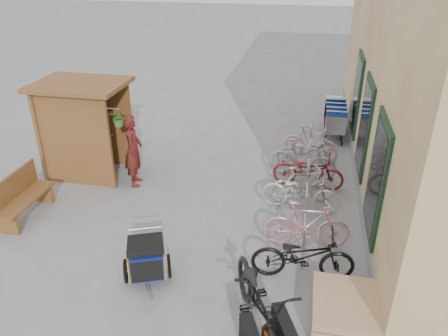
% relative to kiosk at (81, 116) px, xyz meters
% --- Properties ---
extents(ground, '(80.00, 80.00, 0.00)m').
position_rel_kiosk_xyz_m(ground, '(3.28, -2.47, -1.55)').
color(ground, gray).
extents(kiosk, '(2.49, 1.65, 2.40)m').
position_rel_kiosk_xyz_m(kiosk, '(0.00, 0.00, 0.00)').
color(kiosk, brown).
rests_on(kiosk, ground).
extents(bike_rack, '(0.05, 5.35, 0.86)m').
position_rel_kiosk_xyz_m(bike_rack, '(5.58, -0.07, -1.04)').
color(bike_rack, '#A5A8AD').
rests_on(bike_rack, ground).
extents(pallet_stack, '(1.00, 1.20, 0.40)m').
position_rel_kiosk_xyz_m(pallet_stack, '(6.28, -3.87, -1.34)').
color(pallet_stack, tan).
rests_on(pallet_stack, ground).
extents(bench, '(0.49, 1.60, 1.02)m').
position_rel_kiosk_xyz_m(bench, '(-0.41, -2.19, -1.03)').
color(bench, brown).
rests_on(bench, ground).
extents(shopping_carts, '(0.62, 2.09, 1.11)m').
position_rel_kiosk_xyz_m(shopping_carts, '(6.28, 3.97, -0.90)').
color(shopping_carts, silver).
rests_on(shopping_carts, ground).
extents(child_trailer, '(0.91, 1.39, 0.81)m').
position_rel_kiosk_xyz_m(child_trailer, '(2.91, -3.53, -1.10)').
color(child_trailer, '#1B2696').
rests_on(child_trailer, ground).
extents(cargo_bike, '(1.61, 2.41, 1.20)m').
position_rel_kiosk_xyz_m(cargo_bike, '(4.98, -4.39, -0.96)').
color(cargo_bike, black).
rests_on(cargo_bike, ground).
extents(person_kiosk, '(0.59, 0.75, 1.81)m').
position_rel_kiosk_xyz_m(person_kiosk, '(1.42, -0.30, -0.65)').
color(person_kiosk, maroon).
rests_on(person_kiosk, ground).
extents(bike_0, '(1.85, 0.80, 0.94)m').
position_rel_kiosk_xyz_m(bike_0, '(5.58, -2.98, -1.08)').
color(bike_0, black).
rests_on(bike_0, ground).
extents(bike_1, '(1.70, 0.60, 1.00)m').
position_rel_kiosk_xyz_m(bike_1, '(5.61, -2.05, -1.05)').
color(bike_1, pink).
rests_on(bike_1, ground).
extents(bike_2, '(1.77, 0.73, 0.91)m').
position_rel_kiosk_xyz_m(bike_2, '(5.45, -0.70, -1.10)').
color(bike_2, beige).
rests_on(bike_2, ground).
extents(bike_3, '(1.58, 0.76, 0.91)m').
position_rel_kiosk_xyz_m(bike_3, '(5.47, -0.39, -1.10)').
color(bike_3, beige).
rests_on(bike_3, ground).
extents(bike_4, '(1.76, 0.76, 0.90)m').
position_rel_kiosk_xyz_m(bike_4, '(5.58, 0.36, -1.10)').
color(bike_4, maroon).
rests_on(bike_4, ground).
extents(bike_5, '(1.77, 0.77, 1.03)m').
position_rel_kiosk_xyz_m(bike_5, '(5.41, 0.84, -1.04)').
color(bike_5, '#9F9FA4').
rests_on(bike_5, ground).
extents(bike_6, '(1.69, 0.84, 0.85)m').
position_rel_kiosk_xyz_m(bike_6, '(5.53, 1.54, -1.13)').
color(bike_6, '#9F9FA4').
rests_on(bike_6, ground).
extents(bike_7, '(1.59, 0.82, 0.92)m').
position_rel_kiosk_xyz_m(bike_7, '(5.60, 2.08, -1.09)').
color(bike_7, pink).
rests_on(bike_7, ground).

